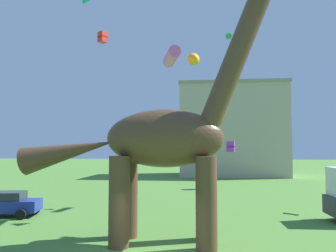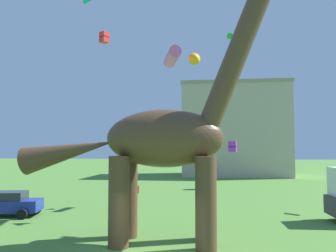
% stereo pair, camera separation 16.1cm
% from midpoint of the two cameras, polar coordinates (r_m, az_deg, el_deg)
% --- Properties ---
extents(dinosaur_sculpture, '(12.73, 2.70, 13.30)m').
position_cam_midpoint_polar(dinosaur_sculpture, '(16.21, -1.07, -2.02)').
color(dinosaur_sculpture, '#513823').
rests_on(dinosaur_sculpture, ground_plane).
extents(parked_sedan_left, '(4.45, 2.49, 1.55)m').
position_cam_midpoint_polar(parked_sedan_left, '(25.07, -25.26, -11.41)').
color(parked_sedan_left, navy).
rests_on(parked_sedan_left, ground_plane).
extents(person_photographer, '(0.63, 0.28, 1.70)m').
position_cam_midpoint_polar(person_photographer, '(27.34, -5.79, -10.58)').
color(person_photographer, black).
rests_on(person_photographer, ground_plane).
extents(kite_drifting, '(2.71, 2.91, 0.82)m').
position_cam_midpoint_polar(kite_drifting, '(23.22, 1.20, 11.22)').
color(kite_drifting, pink).
extents(kite_high_left, '(1.69, 1.88, 0.54)m').
position_cam_midpoint_polar(kite_high_left, '(30.30, 11.30, 14.24)').
color(kite_high_left, black).
extents(kite_high_right, '(1.02, 1.02, 1.05)m').
position_cam_midpoint_polar(kite_high_right, '(36.49, -10.78, 14.09)').
color(kite_high_right, red).
extents(kite_far_left, '(0.97, 0.97, 1.16)m').
position_cam_midpoint_polar(kite_far_left, '(38.36, 10.11, -3.34)').
color(kite_far_left, purple).
extents(background_building_block, '(16.39, 10.15, 14.38)m').
position_cam_midpoint_polar(background_building_block, '(56.35, 10.40, -0.64)').
color(background_building_block, '#B7A893').
rests_on(background_building_block, ground_plane).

